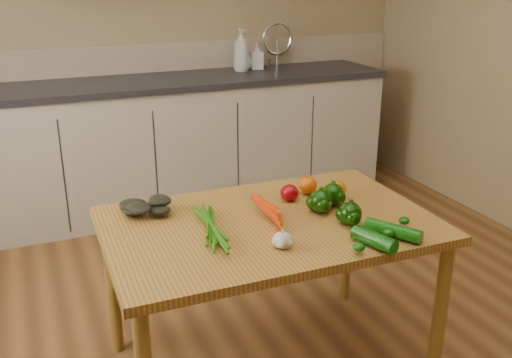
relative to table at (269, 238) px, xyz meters
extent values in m
cube|color=tan|center=(0.00, 2.21, 0.70)|extent=(4.00, 0.02, 2.60)
cube|color=tan|center=(0.00, 2.18, -0.05)|extent=(3.98, 0.03, 1.10)
cube|color=#B3AA95|center=(0.20, 1.89, -0.17)|extent=(2.80, 0.60, 0.86)
cube|color=#2B2B30|center=(0.20, 1.89, 0.28)|extent=(2.84, 0.64, 0.04)
cube|color=#99999E|center=(0.99, 1.89, 0.24)|extent=(0.55, 0.42, 0.10)
cylinder|color=silver|center=(0.99, 2.07, 0.42)|extent=(0.02, 0.02, 0.24)
cube|color=#AA7631|center=(0.00, 0.00, 0.06)|extent=(1.26, 0.82, 0.04)
cylinder|color=olive|center=(0.57, -0.36, -0.28)|extent=(0.05, 0.05, 0.63)
cylinder|color=olive|center=(-0.57, 0.36, -0.28)|extent=(0.05, 0.05, 0.63)
cylinder|color=olive|center=(0.58, 0.34, -0.28)|extent=(0.05, 0.05, 0.63)
imported|color=silver|center=(0.66, 1.97, 0.45)|extent=(0.14, 0.14, 0.29)
imported|color=silver|center=(0.80, 2.02, 0.40)|extent=(0.11, 0.11, 0.19)
imported|color=silver|center=(0.71, 2.02, 0.38)|extent=(0.16, 0.16, 0.15)
ellipsoid|color=beige|center=(-0.05, -0.22, 0.10)|extent=(0.07, 0.07, 0.06)
sphere|color=black|center=(0.22, 0.00, 0.12)|extent=(0.09, 0.09, 0.09)
sphere|color=black|center=(0.30, 0.04, 0.12)|extent=(0.09, 0.09, 0.09)
sphere|color=black|center=(0.27, -0.15, 0.12)|extent=(0.09, 0.09, 0.09)
ellipsoid|color=#8A0209|center=(0.16, 0.15, 0.11)|extent=(0.08, 0.08, 0.07)
ellipsoid|color=#C94E05|center=(0.27, 0.20, 0.11)|extent=(0.08, 0.08, 0.08)
ellipsoid|color=#C94E05|center=(0.36, 0.11, 0.11)|extent=(0.08, 0.08, 0.07)
cylinder|color=#084006|center=(0.35, -0.30, 0.10)|extent=(0.15, 0.21, 0.05)
cylinder|color=#084006|center=(0.25, -0.34, 0.10)|extent=(0.11, 0.18, 0.05)
camera|label=1|loc=(-0.82, -1.82, 0.98)|focal=40.00mm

